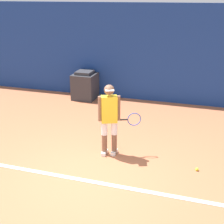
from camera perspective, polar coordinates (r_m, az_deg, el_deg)
The scene contains 7 objects.
ground_plane at distance 6.30m, azimuth -5.11°, elevation -12.11°, with size 24.00×24.00×0.00m, color #B76642.
back_wall at distance 10.45m, azimuth 5.68°, elevation 10.62°, with size 24.00×0.10×3.17m.
court_baseline at distance 6.26m, azimuth -5.30°, elevation -12.31°, with size 21.60×0.10×0.01m.
tennis_player at distance 6.78m, azimuth -0.41°, elevation -0.92°, with size 0.88×0.47×1.63m.
tennis_ball at distance 6.75m, azimuth 15.27°, elevation -10.06°, with size 0.07×0.07×0.07m.
covered_chair at distance 10.79m, azimuth -4.96°, elevation 4.84°, with size 0.75×0.79×0.97m.
water_bottle at distance 10.60m, azimuth -2.09°, elevation 2.63°, with size 0.08×0.08×0.24m.
Camera 1 is at (2.10, -4.86, 3.42)m, focal length 50.00 mm.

